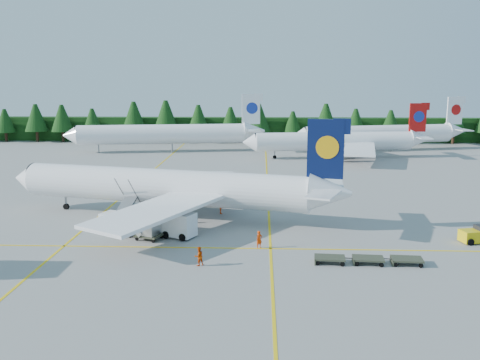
{
  "coord_description": "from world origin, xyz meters",
  "views": [
    {
      "loc": [
        5.08,
        -54.85,
        16.06
      ],
      "look_at": [
        2.42,
        10.4,
        3.5
      ],
      "focal_mm": 40.0,
      "sensor_mm": 36.0,
      "label": 1
    }
  ],
  "objects_px": {
    "airstairs": "(122,215)",
    "airliner_red": "(331,142)",
    "baggage_tug": "(476,235)",
    "airliner_navy": "(157,187)",
    "service_truck": "(171,224)"
  },
  "relations": [
    {
      "from": "airstairs",
      "to": "baggage_tug",
      "type": "xyz_separation_m",
      "value": [
        36.96,
        -5.83,
        -0.05
      ]
    },
    {
      "from": "airstairs",
      "to": "airliner_red",
      "type": "bearing_deg",
      "value": 80.8
    },
    {
      "from": "airliner_navy",
      "to": "airstairs",
      "type": "relative_size",
      "value": 6.2
    },
    {
      "from": "airliner_red",
      "to": "baggage_tug",
      "type": "xyz_separation_m",
      "value": [
        7.29,
        -56.46,
        -2.51
      ]
    },
    {
      "from": "airliner_red",
      "to": "airstairs",
      "type": "height_order",
      "value": "airliner_red"
    },
    {
      "from": "airliner_navy",
      "to": "baggage_tug",
      "type": "height_order",
      "value": "airliner_navy"
    },
    {
      "from": "airliner_navy",
      "to": "service_truck",
      "type": "xyz_separation_m",
      "value": [
        2.81,
        -7.81,
        -2.28
      ]
    },
    {
      "from": "airliner_navy",
      "to": "airliner_red",
      "type": "relative_size",
      "value": 1.07
    },
    {
      "from": "airliner_red",
      "to": "service_truck",
      "type": "height_order",
      "value": "airliner_red"
    },
    {
      "from": "airliner_red",
      "to": "baggage_tug",
      "type": "distance_m",
      "value": 56.98
    },
    {
      "from": "airliner_navy",
      "to": "airliner_red",
      "type": "xyz_separation_m",
      "value": [
        26.09,
        47.7,
        -0.26
      ]
    },
    {
      "from": "airliner_navy",
      "to": "airliner_red",
      "type": "height_order",
      "value": "airliner_navy"
    },
    {
      "from": "airliner_navy",
      "to": "airstairs",
      "type": "bearing_deg",
      "value": -127.14
    },
    {
      "from": "airliner_red",
      "to": "airstairs",
      "type": "relative_size",
      "value": 5.82
    },
    {
      "from": "airliner_navy",
      "to": "baggage_tug",
      "type": "xyz_separation_m",
      "value": [
        33.38,
        -8.76,
        -2.77
      ]
    }
  ]
}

